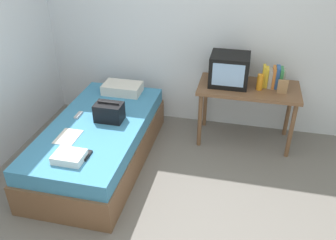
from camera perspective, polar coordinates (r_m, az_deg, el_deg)
name	(u,v)px	position (r m, az deg, el deg)	size (l,w,h in m)	color
ground_plane	(159,224)	(3.40, -1.44, -16.39)	(8.00, 8.00, 0.00)	slate
wall_back	(198,25)	(4.44, 4.91, 15.04)	(5.20, 0.10, 2.60)	silver
bed	(100,142)	(4.05, -10.96, -3.54)	(1.00, 2.00, 0.51)	brown
desk	(248,94)	(4.26, 12.77, 4.14)	(1.16, 0.60, 0.73)	brown
tv	(229,70)	(4.17, 9.87, 8.01)	(0.44, 0.39, 0.36)	black
water_bottle	(260,82)	(4.14, 14.57, 5.93)	(0.07, 0.07, 0.18)	orange
book_row	(273,77)	(4.24, 16.62, 6.60)	(0.25, 0.17, 0.25)	gold
picture_frame	(283,87)	(4.12, 17.98, 5.12)	(0.11, 0.02, 0.16)	#9E754C
pillow	(122,88)	(4.49, -7.36, 5.08)	(0.47, 0.30, 0.12)	silver
handbag	(109,112)	(3.89, -9.47, 1.27)	(0.30, 0.20, 0.22)	black
magazine	(68,137)	(3.73, -15.81, -2.63)	(0.21, 0.29, 0.01)	white
remote_dark	(87,155)	(3.41, -12.89, -5.60)	(0.04, 0.16, 0.02)	black
remote_silver	(78,115)	(4.08, -14.25, 0.77)	(0.04, 0.14, 0.02)	#B7B7BC
folded_towel	(69,157)	(3.39, -15.62, -5.73)	(0.28, 0.22, 0.07)	white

